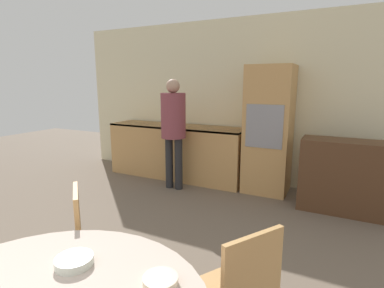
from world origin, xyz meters
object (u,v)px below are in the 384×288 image
(oven_unit, at_px, (269,130))
(person_standing, at_px, (173,123))
(bowl_near, at_px, (74,261))
(sideboard, at_px, (350,177))
(chair_far_left, at_px, (65,244))
(bowl_centre, at_px, (160,281))

(oven_unit, relative_size, person_standing, 1.12)
(person_standing, height_order, bowl_near, person_standing)
(sideboard, height_order, chair_far_left, sideboard)
(chair_far_left, bearing_deg, sideboard, 98.95)
(chair_far_left, distance_m, person_standing, 2.65)
(bowl_near, relative_size, bowl_centre, 1.17)
(chair_far_left, xyz_separation_m, bowl_centre, (1.00, -0.31, 0.24))
(person_standing, relative_size, bowl_centre, 10.54)
(oven_unit, bearing_deg, sideboard, -15.86)
(chair_far_left, distance_m, bowl_centre, 1.07)
(sideboard, distance_m, person_standing, 2.47)
(person_standing, bearing_deg, oven_unit, 22.32)
(sideboard, xyz_separation_m, bowl_near, (-1.26, -3.13, 0.29))
(chair_far_left, bearing_deg, oven_unit, 119.24)
(bowl_near, bearing_deg, oven_unit, 87.28)
(oven_unit, height_order, person_standing, oven_unit)
(person_standing, distance_m, bowl_near, 3.14)
(sideboard, bearing_deg, bowl_centre, -104.72)
(chair_far_left, relative_size, bowl_near, 4.83)
(chair_far_left, bearing_deg, bowl_centre, 24.72)
(chair_far_left, bearing_deg, bowl_near, 7.04)
(sideboard, height_order, person_standing, person_standing)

